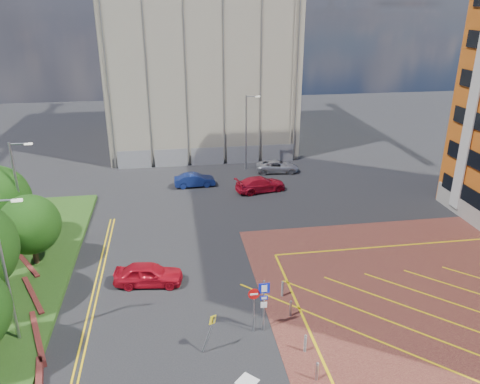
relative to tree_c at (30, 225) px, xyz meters
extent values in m
plane|color=black|center=(13.50, -10.00, -3.19)|extent=(140.00, 140.00, 0.00)
cube|color=maroon|center=(1.90, -8.00, -2.99)|extent=(1.86, 4.43, 0.40)
cube|color=maroon|center=(0.70, -4.00, -2.99)|extent=(2.29, 4.27, 0.40)
cube|color=maroon|center=(-0.70, 0.00, -2.99)|extent=(2.69, 4.06, 0.40)
cylinder|color=#3D2B1C|center=(0.00, 0.00, -1.99)|extent=(0.36, 0.36, 1.80)
sphere|color=#11370C|center=(0.00, 0.00, 0.01)|extent=(4.00, 4.00, 4.00)
cylinder|color=#3D2B1C|center=(-3.00, 3.00, -1.79)|extent=(0.36, 0.36, 2.20)
cylinder|color=#9EA0A8|center=(1.00, -8.00, 1.11)|extent=(0.16, 0.16, 8.00)
cylinder|color=#9EA0A8|center=(1.60, -8.00, 4.99)|extent=(1.20, 0.10, 0.10)
cube|color=silver|center=(2.20, -8.00, 4.96)|extent=(0.50, 0.15, 0.12)
cylinder|color=#9EA0A8|center=(-1.00, 2.00, 1.11)|extent=(0.16, 0.16, 8.00)
cylinder|color=#9EA0A8|center=(-0.40, 2.00, 4.99)|extent=(1.20, 0.10, 0.10)
cube|color=silver|center=(0.20, 2.00, 4.96)|extent=(0.50, 0.15, 0.12)
cylinder|color=#9EA0A8|center=(17.50, 18.00, 0.81)|extent=(0.16, 0.16, 8.00)
cylinder|color=#9EA0A8|center=(18.10, 18.00, 4.69)|extent=(1.20, 0.10, 0.10)
cube|color=silver|center=(18.70, 18.00, 4.66)|extent=(0.50, 0.15, 0.12)
cylinder|color=#9EA0A8|center=(14.00, -9.00, -1.59)|extent=(0.10, 0.10, 3.20)
cube|color=#0A1BB9|center=(14.00, -9.03, -0.44)|extent=(0.60, 0.04, 0.60)
cube|color=white|center=(14.00, -9.06, -0.44)|extent=(0.30, 0.02, 0.42)
cube|color=#0A1BB9|center=(14.00, -9.03, -1.04)|extent=(0.40, 0.04, 0.25)
cube|color=white|center=(14.00, -9.06, -1.04)|extent=(0.28, 0.02, 0.14)
cube|color=white|center=(14.00, -9.03, -1.49)|extent=(0.35, 0.04, 0.35)
cylinder|color=#9EA0A8|center=(13.45, -9.00, -1.84)|extent=(0.08, 0.08, 2.70)
cylinder|color=red|center=(13.45, -9.03, -0.74)|extent=(0.64, 0.04, 0.64)
cube|color=white|center=(13.45, -9.06, -0.74)|extent=(0.44, 0.02, 0.10)
cylinder|color=#9EA0A8|center=(10.90, -10.26, -2.09)|extent=(0.76, 0.08, 2.12)
cube|color=yellow|center=(11.12, -10.29, -1.19)|extent=(0.43, 0.43, 0.57)
cylinder|color=#9EA0A8|center=(15.80, -13.00, -2.72)|extent=(0.14, 0.14, 0.90)
cylinder|color=black|center=(15.80, -11.00, -2.72)|extent=(0.14, 0.14, 0.90)
cylinder|color=#9EA0A8|center=(15.80, -8.00, -2.72)|extent=(0.14, 0.14, 0.90)
cylinder|color=black|center=(15.80, -6.00, -2.72)|extent=(0.14, 0.14, 0.90)
cube|color=#A49986|center=(13.50, 30.00, 7.81)|extent=(21.20, 19.20, 22.00)
cube|color=yellow|center=(15.50, 32.00, 13.81)|extent=(0.90, 0.90, 34.00)
cube|color=gray|center=(14.50, 20.00, -2.19)|extent=(21.60, 0.06, 2.00)
imported|color=red|center=(7.65, -3.37, -2.45)|extent=(4.51, 2.25, 1.48)
imported|color=navy|center=(11.65, 13.58, -2.54)|extent=(4.04, 1.59, 1.31)
imported|color=#B70F25|center=(17.82, 11.35, -2.49)|extent=(5.18, 2.98, 1.41)
imported|color=#B1B1B8|center=(20.63, 16.48, -2.56)|extent=(4.71, 2.52, 1.26)
camera|label=1|loc=(9.53, -29.65, 13.57)|focal=35.00mm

